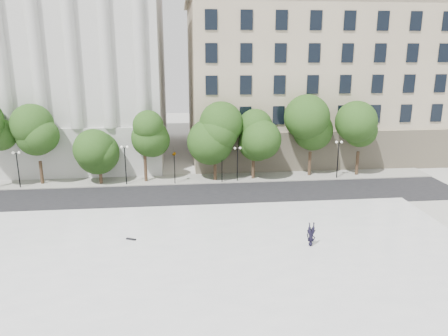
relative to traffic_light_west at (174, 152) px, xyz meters
The scene contains 12 objects.
ground 22.62m from the traffic_light_west, 88.74° to the right, with size 160.00×160.00×0.00m, color #BBBAB1.
plaza 19.63m from the traffic_light_west, 88.55° to the right, with size 44.00×22.00×0.45m, color white.
street 5.74m from the traffic_light_west, 83.50° to the right, with size 60.00×8.00×0.02m, color black.
far_sidewalk 4.12m from the traffic_light_west, 73.92° to the left, with size 60.00×4.00×0.12m, color #9B998F.
building_west 24.91m from the traffic_light_west, 135.41° to the left, with size 31.50×27.65×25.60m.
building_east 27.39m from the traffic_light_west, 39.03° to the left, with size 36.00×26.15×23.00m.
traffic_light_west is the anchor object (origin of this frame).
traffic_light_east 5.33m from the traffic_light_west, ahead, with size 1.11×1.86×4.25m.
person_lying 20.98m from the traffic_light_west, 60.60° to the right, with size 0.67×0.44×1.83m, color black.
skateboard 16.26m from the traffic_light_west, 102.11° to the right, with size 0.80×0.21×0.08m, color black.
street_trees 3.40m from the traffic_light_west, 22.66° to the left, with size 45.26×5.32×7.85m.
lamp_posts 1.39m from the traffic_light_west, 15.28° to the left, with size 36.66×0.28×4.53m.
Camera 1 is at (0.07, -25.01, 14.67)m, focal length 35.00 mm.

